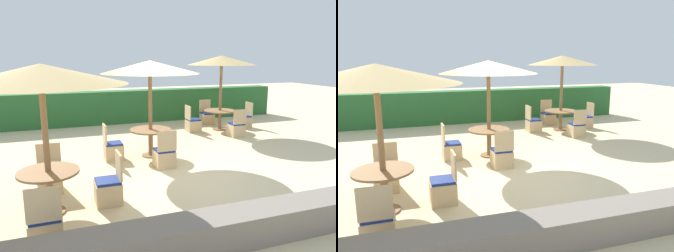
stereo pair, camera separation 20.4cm
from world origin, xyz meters
The scene contains 18 objects.
ground_plane centered at (0.00, 0.00, 0.00)m, with size 40.00×40.00×0.00m, color beige.
hedge_row centered at (0.00, 5.84, 0.64)m, with size 13.00×0.70×1.27m, color #28602D.
stone_border centered at (0.00, -3.25, 0.23)m, with size 10.00×0.56×0.47m, color slate.
parasol_back_right centered at (2.95, 3.37, 2.45)m, with size 2.39×2.39×2.62m.
round_table_back_right centered at (2.95, 3.37, 0.57)m, with size 1.14×1.14×0.71m.
patio_chair_back_right_west centered at (1.91, 3.41, 0.26)m, with size 0.46×0.46×0.93m.
patio_chair_back_right_north centered at (2.95, 4.42, 0.26)m, with size 0.46×0.46×0.93m.
patio_chair_back_right_east centered at (4.00, 3.42, 0.26)m, with size 0.46×0.46×0.93m.
patio_chair_back_right_south centered at (2.98, 2.27, 0.26)m, with size 0.46×0.46×0.93m.
parasol_center centered at (-0.30, 1.14, 2.32)m, with size 2.51×2.51×2.50m.
round_table_center centered at (-0.30, 1.14, 0.58)m, with size 1.10×1.10×0.73m.
patio_chair_center_south centered at (-0.25, 0.14, 0.26)m, with size 0.46×0.46×0.93m.
patio_chair_center_west centered at (-1.30, 1.15, 0.26)m, with size 0.46×0.46×0.93m.
parasol_front_left centered at (-2.81, -1.42, 2.32)m, with size 2.74×2.74×2.50m.
round_table_front_left centered at (-2.81, -1.42, 0.58)m, with size 1.01×1.01×0.75m.
patio_chair_front_left_south centered at (-2.87, -2.42, 0.26)m, with size 0.46×0.46×0.93m.
patio_chair_front_left_north centered at (-2.82, -0.46, 0.26)m, with size 0.46×0.46×0.93m.
patio_chair_front_left_east centered at (-1.82, -1.37, 0.26)m, with size 0.46×0.46×0.93m.
Camera 1 is at (-2.64, -6.92, 2.61)m, focal length 35.00 mm.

